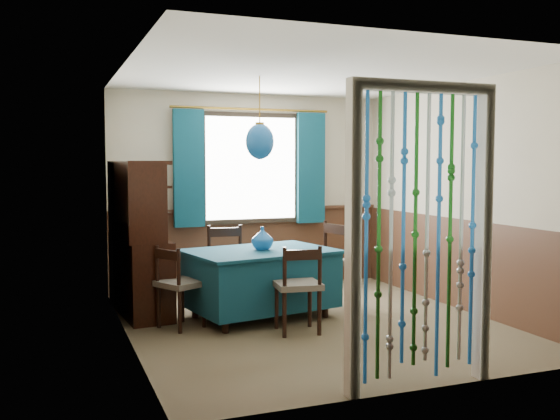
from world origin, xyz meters
name	(u,v)px	position (x,y,z in m)	size (l,w,h in m)	color
floor	(311,323)	(0.00, 0.00, 0.00)	(4.00, 4.00, 0.00)	brown
ceiling	(312,73)	(0.00, 0.00, 2.50)	(4.00, 4.00, 0.00)	silver
wall_back	(250,191)	(0.00, 2.00, 1.25)	(3.60, 3.60, 0.00)	#BEB49B
wall_front	(426,215)	(0.00, -2.00, 1.25)	(3.60, 3.60, 0.00)	#BEB49B
wall_left	(127,204)	(-1.80, 0.00, 1.25)	(4.00, 4.00, 0.00)	#BEB49B
wall_right	(461,196)	(1.80, 0.00, 1.25)	(4.00, 4.00, 0.00)	#BEB49B
wainscot_back	(250,249)	(0.00, 1.99, 0.50)	(3.60, 3.60, 0.00)	#45291A
wainscot_front	(423,320)	(0.00, -1.99, 0.50)	(3.60, 3.60, 0.00)	#45291A
wainscot_left	(131,286)	(-1.79, 0.00, 0.50)	(4.00, 4.00, 0.00)	#45291A
wainscot_right	(459,264)	(1.79, 0.00, 0.50)	(4.00, 4.00, 0.00)	#45291A
window	(251,168)	(0.00, 1.95, 1.55)	(1.32, 0.12, 1.42)	black
doorway	(421,242)	(0.00, -1.94, 1.05)	(1.16, 0.12, 2.18)	silver
dining_table	(260,278)	(-0.41, 0.40, 0.42)	(1.65, 1.29, 0.71)	#0F3C4F
chair_near	(298,286)	(-0.27, -0.30, 0.45)	(0.46, 0.45, 0.84)	black
chair_far	(227,263)	(-0.57, 1.08, 0.48)	(0.49, 0.47, 0.90)	black
chair_left	(179,284)	(-1.29, 0.27, 0.43)	(0.53, 0.54, 0.81)	black
chair_right	(325,262)	(0.44, 0.62, 0.50)	(0.55, 0.56, 0.95)	black
sideboard	(139,260)	(-1.56, 1.02, 0.57)	(0.54, 1.28, 1.64)	black
pendant_lamp	(260,141)	(-0.41, 0.40, 1.84)	(0.30, 0.30, 0.85)	olive
vase_table	(262,239)	(-0.38, 0.40, 0.82)	(0.21, 0.21, 0.22)	#165397
bowl_shelf	(148,209)	(-1.50, 0.77, 1.14)	(0.21, 0.21, 0.05)	beige
vase_sideboard	(140,227)	(-1.50, 1.37, 0.90)	(0.16, 0.16, 0.17)	beige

